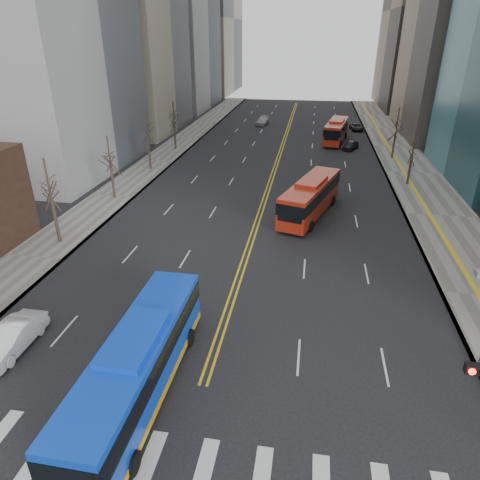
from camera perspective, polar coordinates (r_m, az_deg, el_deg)
name	(u,v)px	position (r m, az deg, el deg)	size (l,w,h in m)	color
ground	(173,477)	(19.88, -8.96, -28.74)	(220.00, 220.00, 0.00)	black
sidewalk_right	(412,173)	(59.42, 21.96, 8.29)	(7.00, 130.00, 0.15)	slate
sidewalk_left	(157,161)	(61.70, -10.96, 10.29)	(5.00, 130.00, 0.15)	slate
crosswalk	(173,477)	(19.88, -8.96, -28.73)	(26.70, 4.00, 0.01)	silver
centerline	(281,149)	(67.83, 5.53, 11.97)	(0.55, 100.00, 0.01)	gold
street_trees	(203,147)	(48.11, -4.97, 12.22)	(35.20, 47.20, 7.60)	black
blue_bus	(138,364)	(21.76, -13.46, -15.78)	(3.02, 12.59, 3.64)	blue
red_bus_near	(311,196)	(42.01, 9.40, 5.87)	(5.88, 11.75, 3.63)	#A72411
red_bus_far	(336,129)	(73.76, 12.71, 14.18)	(4.41, 11.61, 3.59)	#A72411
car_white	(12,338)	(27.61, -28.09, -11.45)	(1.63, 4.68, 1.54)	white
car_dark_mid	(351,145)	(69.23, 14.53, 12.13)	(1.58, 3.92, 1.34)	black
car_silver	(262,121)	(86.63, 2.99, 15.55)	(2.02, 4.97, 1.44)	#9A999E
car_dark_far	(356,127)	(84.15, 15.26, 14.32)	(1.96, 4.25, 1.18)	black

